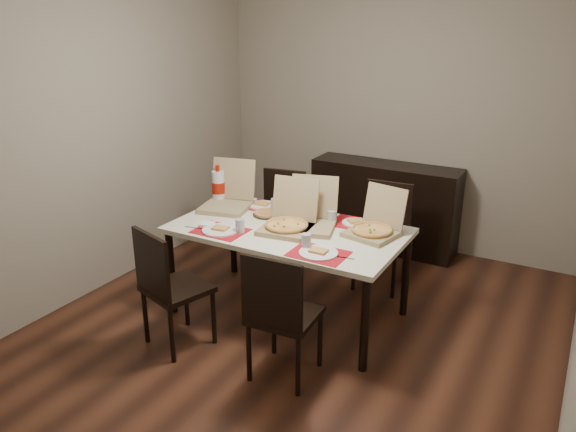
# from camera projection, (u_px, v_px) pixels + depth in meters

# --- Properties ---
(ground) EXTENTS (3.80, 4.00, 0.02)m
(ground) POSITION_uv_depth(u_px,v_px,m) (304.00, 323.00, 4.51)
(ground) COLOR #472416
(ground) RESTS_ON ground
(room_walls) EXTENTS (3.84, 4.02, 2.62)m
(room_walls) POSITION_uv_depth(u_px,v_px,m) (332.00, 97.00, 4.27)
(room_walls) COLOR gray
(room_walls) RESTS_ON ground
(sideboard) EXTENTS (1.50, 0.40, 0.90)m
(sideboard) POSITION_uv_depth(u_px,v_px,m) (384.00, 206.00, 5.81)
(sideboard) COLOR black
(sideboard) RESTS_ON ground
(dining_table) EXTENTS (1.80, 1.00, 0.75)m
(dining_table) POSITION_uv_depth(u_px,v_px,m) (288.00, 236.00, 4.42)
(dining_table) COLOR beige
(dining_table) RESTS_ON ground
(chair_near_left) EXTENTS (0.53, 0.53, 0.93)m
(chair_near_left) POSITION_uv_depth(u_px,v_px,m) (168.00, 284.00, 4.01)
(chair_near_left) COLOR black
(chair_near_left) RESTS_ON ground
(chair_near_right) EXTENTS (0.44, 0.44, 0.93)m
(chair_near_right) POSITION_uv_depth(u_px,v_px,m) (280.00, 312.00, 3.64)
(chair_near_right) COLOR black
(chair_near_right) RESTS_ON ground
(chair_far_left) EXTENTS (0.49, 0.49, 0.93)m
(chair_far_left) POSITION_uv_depth(u_px,v_px,m) (280.00, 215.00, 5.37)
(chair_far_left) COLOR black
(chair_far_left) RESTS_ON ground
(chair_far_right) EXTENTS (0.44, 0.44, 0.93)m
(chair_far_right) POSITION_uv_depth(u_px,v_px,m) (384.00, 230.00, 5.00)
(chair_far_right) COLOR black
(chair_far_right) RESTS_ON ground
(setting_near_left) EXTENTS (0.50, 0.30, 0.11)m
(setting_near_left) POSITION_uv_depth(u_px,v_px,m) (223.00, 229.00, 4.33)
(setting_near_left) COLOR #B20B17
(setting_near_left) RESTS_ON dining_table
(setting_near_right) EXTENTS (0.46, 0.30, 0.11)m
(setting_near_right) POSITION_uv_depth(u_px,v_px,m) (315.00, 250.00, 3.94)
(setting_near_right) COLOR #B20B17
(setting_near_right) RESTS_ON dining_table
(setting_far_left) EXTENTS (0.47, 0.30, 0.11)m
(setting_far_left) POSITION_uv_depth(u_px,v_px,m) (264.00, 205.00, 4.86)
(setting_far_left) COLOR #B20B17
(setting_far_left) RESTS_ON dining_table
(setting_far_right) EXTENTS (0.47, 0.30, 0.11)m
(setting_far_right) POSITION_uv_depth(u_px,v_px,m) (349.00, 221.00, 4.47)
(setting_far_right) COLOR #B20B17
(setting_far_right) RESTS_ON dining_table
(napkin_loose) EXTENTS (0.14, 0.15, 0.02)m
(napkin_loose) POSITION_uv_depth(u_px,v_px,m) (288.00, 233.00, 4.28)
(napkin_loose) COLOR white
(napkin_loose) RESTS_ON dining_table
(pizza_box_center) EXTENTS (0.42, 0.46, 0.38)m
(pizza_box_center) POSITION_uv_depth(u_px,v_px,m) (288.00, 223.00, 4.34)
(pizza_box_center) COLOR #927D54
(pizza_box_center) RESTS_ON dining_table
(pizza_box_right) EXTENTS (0.42, 0.45, 0.35)m
(pizza_box_right) POSITION_uv_depth(u_px,v_px,m) (374.00, 228.00, 4.24)
(pizza_box_right) COLOR #927D54
(pizza_box_right) RESTS_ON dining_table
(pizza_box_left) EXTENTS (0.48, 0.51, 0.39)m
(pizza_box_left) POSITION_uv_depth(u_px,v_px,m) (228.00, 201.00, 4.83)
(pizza_box_left) COLOR #927D54
(pizza_box_left) RESTS_ON dining_table
(pizza_box_extra) EXTENTS (0.47, 0.50, 0.38)m
(pizza_box_extra) POSITION_uv_depth(u_px,v_px,m) (311.00, 220.00, 4.39)
(pizza_box_extra) COLOR #927D54
(pizza_box_extra) RESTS_ON dining_table
(faina_plate) EXTENTS (0.23, 0.23, 0.03)m
(faina_plate) POSITION_uv_depth(u_px,v_px,m) (267.00, 214.00, 4.66)
(faina_plate) COLOR black
(faina_plate) RESTS_ON dining_table
(dip_bowl) EXTENTS (0.15, 0.15, 0.03)m
(dip_bowl) POSITION_uv_depth(u_px,v_px,m) (309.00, 223.00, 4.46)
(dip_bowl) COLOR white
(dip_bowl) RESTS_ON dining_table
(soda_bottle) EXTENTS (0.11, 0.11, 0.34)m
(soda_bottle) POSITION_uv_depth(u_px,v_px,m) (218.00, 187.00, 4.94)
(soda_bottle) COLOR silver
(soda_bottle) RESTS_ON dining_table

